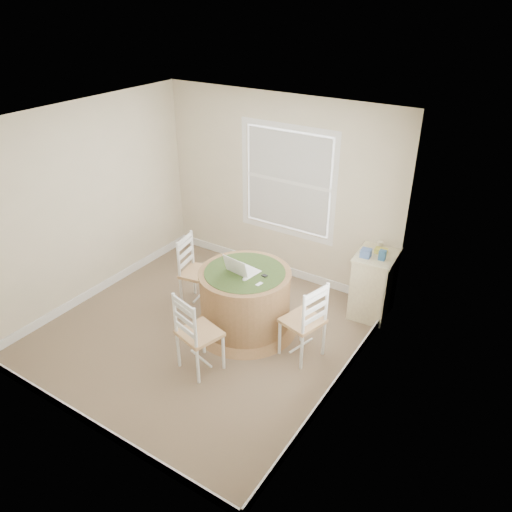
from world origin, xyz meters
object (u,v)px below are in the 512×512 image
Objects in this scene: corner_chest at (373,283)px; round_table at (245,298)px; laptop at (242,270)px; chair_right at (303,320)px; chair_near at (200,333)px; chair_left at (198,273)px.

round_table is at bearing -140.14° from corner_chest.
laptop is 1.74m from corner_chest.
round_table is 1.36× the size of chair_right.
round_table is 1.36× the size of chair_near.
chair_right is 0.94m from laptop.
corner_chest is (1.19, 1.16, -0.00)m from round_table.
chair_left reaches higher than corner_chest.
laptop reaches higher than chair_left.
laptop is at bearing -79.42° from chair_right.
chair_right is (1.65, -0.20, 0.00)m from chair_left.
chair_right reaches higher than corner_chest.
chair_left is 1.00× the size of chair_near.
chair_left is at bearing -35.57° from chair_near.
chair_left and chair_near have the same top height.
laptop is at bearing -110.50° from chair_left.
chair_near reaches higher than corner_chest.
chair_near is 1.00× the size of chair_right.
corner_chest is (2.01, 1.05, -0.04)m from chair_left.
laptop is (-0.03, 0.88, 0.35)m from chair_near.
chair_right is at bearing -120.49° from chair_near.
corner_chest is (1.22, 1.18, -0.40)m from laptop.
chair_right is at bearing -108.09° from chair_left.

